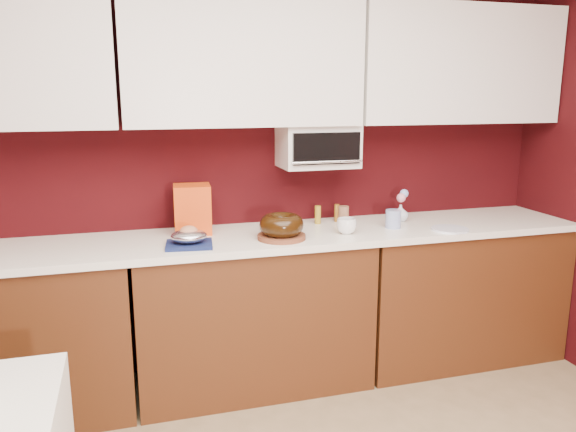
{
  "coord_description": "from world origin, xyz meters",
  "views": [
    {
      "loc": [
        -0.65,
        -1.06,
        1.68
      ],
      "look_at": [
        0.19,
        1.84,
        1.02
      ],
      "focal_mm": 35.0,
      "sensor_mm": 36.0,
      "label": 1
    }
  ],
  "objects_px": {
    "flower_vase": "(400,212)",
    "bundt_cake": "(282,225)",
    "toaster_oven": "(318,146)",
    "coffee_mug": "(347,224)",
    "pandoro_box": "(192,209)",
    "blue_jar": "(393,219)",
    "foil_ham_nest": "(189,236)"
  },
  "relations": [
    {
      "from": "flower_vase",
      "to": "bundt_cake",
      "type": "bearing_deg",
      "value": -165.23
    },
    {
      "from": "toaster_oven",
      "to": "coffee_mug",
      "type": "relative_size",
      "value": 4.19
    },
    {
      "from": "bundt_cake",
      "to": "pandoro_box",
      "type": "height_order",
      "value": "pandoro_box"
    },
    {
      "from": "coffee_mug",
      "to": "blue_jar",
      "type": "distance_m",
      "value": 0.32
    },
    {
      "from": "foil_ham_nest",
      "to": "blue_jar",
      "type": "height_order",
      "value": "blue_jar"
    },
    {
      "from": "toaster_oven",
      "to": "blue_jar",
      "type": "xyz_separation_m",
      "value": [
        0.4,
        -0.23,
        -0.42
      ]
    },
    {
      "from": "bundt_cake",
      "to": "coffee_mug",
      "type": "distance_m",
      "value": 0.39
    },
    {
      "from": "toaster_oven",
      "to": "flower_vase",
      "type": "bearing_deg",
      "value": -8.07
    },
    {
      "from": "blue_jar",
      "to": "foil_ham_nest",
      "type": "bearing_deg",
      "value": -176.27
    },
    {
      "from": "pandoro_box",
      "to": "blue_jar",
      "type": "distance_m",
      "value": 1.18
    },
    {
      "from": "foil_ham_nest",
      "to": "blue_jar",
      "type": "relative_size",
      "value": 1.74
    },
    {
      "from": "coffee_mug",
      "to": "blue_jar",
      "type": "height_order",
      "value": "blue_jar"
    },
    {
      "from": "pandoro_box",
      "to": "bundt_cake",
      "type": "bearing_deg",
      "value": -26.79
    },
    {
      "from": "coffee_mug",
      "to": "blue_jar",
      "type": "bearing_deg",
      "value": 9.93
    },
    {
      "from": "bundt_cake",
      "to": "pandoro_box",
      "type": "bearing_deg",
      "value": 148.74
    },
    {
      "from": "coffee_mug",
      "to": "toaster_oven",
      "type": "bearing_deg",
      "value": 105.94
    },
    {
      "from": "toaster_oven",
      "to": "flower_vase",
      "type": "xyz_separation_m",
      "value": [
        0.53,
        -0.07,
        -0.42
      ]
    },
    {
      "from": "blue_jar",
      "to": "toaster_oven",
      "type": "bearing_deg",
      "value": 150.5
    },
    {
      "from": "bundt_cake",
      "to": "pandoro_box",
      "type": "xyz_separation_m",
      "value": [
        -0.45,
        0.27,
        0.06
      ]
    },
    {
      "from": "coffee_mug",
      "to": "blue_jar",
      "type": "xyz_separation_m",
      "value": [
        0.32,
        0.06,
        0.0
      ]
    },
    {
      "from": "pandoro_box",
      "to": "flower_vase",
      "type": "relative_size",
      "value": 2.33
    },
    {
      "from": "toaster_oven",
      "to": "blue_jar",
      "type": "bearing_deg",
      "value": -29.5
    },
    {
      "from": "bundt_cake",
      "to": "coffee_mug",
      "type": "relative_size",
      "value": 2.26
    },
    {
      "from": "foil_ham_nest",
      "to": "pandoro_box",
      "type": "relative_size",
      "value": 0.68
    },
    {
      "from": "bundt_cake",
      "to": "flower_vase",
      "type": "height_order",
      "value": "bundt_cake"
    },
    {
      "from": "pandoro_box",
      "to": "flower_vase",
      "type": "xyz_separation_m",
      "value": [
        1.28,
        -0.05,
        -0.08
      ]
    },
    {
      "from": "toaster_oven",
      "to": "pandoro_box",
      "type": "distance_m",
      "value": 0.83
    },
    {
      "from": "bundt_cake",
      "to": "flower_vase",
      "type": "bearing_deg",
      "value": 14.77
    },
    {
      "from": "foil_ham_nest",
      "to": "pandoro_box",
      "type": "bearing_deg",
      "value": 79.03
    },
    {
      "from": "flower_vase",
      "to": "coffee_mug",
      "type": "bearing_deg",
      "value": -154.97
    },
    {
      "from": "bundt_cake",
      "to": "blue_jar",
      "type": "xyz_separation_m",
      "value": [
        0.71,
        0.07,
        -0.03
      ]
    },
    {
      "from": "bundt_cake",
      "to": "pandoro_box",
      "type": "relative_size",
      "value": 0.87
    }
  ]
}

